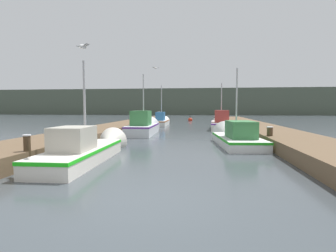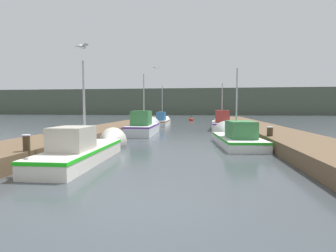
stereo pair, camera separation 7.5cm
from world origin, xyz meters
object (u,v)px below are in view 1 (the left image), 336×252
at_px(mooring_piling_2, 27,151).
at_px(channel_buoy, 190,120).
at_px(fishing_boat_0, 90,148).
at_px(fishing_boat_3, 221,123).
at_px(mooring_piling_1, 159,117).
at_px(fishing_boat_4, 162,121).
at_px(mooring_piling_0, 270,137).
at_px(seagull_lead, 83,47).
at_px(fishing_boat_1, 235,137).
at_px(fishing_boat_2, 144,126).
at_px(seagull_1, 156,68).

height_order(mooring_piling_2, channel_buoy, mooring_piling_2).
height_order(fishing_boat_0, mooring_piling_2, fishing_boat_0).
relative_size(fishing_boat_3, mooring_piling_1, 4.29).
height_order(fishing_boat_4, mooring_piling_1, fishing_boat_4).
xyz_separation_m(mooring_piling_0, seagull_lead, (-6.79, -5.35, 3.21)).
height_order(fishing_boat_1, fishing_boat_2, fishing_boat_2).
xyz_separation_m(fishing_boat_2, mooring_piling_1, (-1.27, 15.13, 0.18)).
bearing_deg(mooring_piling_0, fishing_boat_0, -153.88).
xyz_separation_m(mooring_piling_0, mooring_piling_1, (-8.62, 20.88, 0.21)).
xyz_separation_m(fishing_boat_4, channel_buoy, (2.76, 9.13, -0.26)).
bearing_deg(seagull_1, fishing_boat_4, -127.78).
height_order(mooring_piling_1, mooring_piling_2, mooring_piling_1).
height_order(fishing_boat_4, channel_buoy, fishing_boat_4).
bearing_deg(channel_buoy, fishing_boat_0, -95.50).
bearing_deg(mooring_piling_1, seagull_lead, -86.01).
distance_m(fishing_boat_4, mooring_piling_2, 20.79).
distance_m(fishing_boat_2, seagull_lead, 11.56).
relative_size(mooring_piling_0, seagull_lead, 1.87).
bearing_deg(fishing_boat_4, fishing_boat_0, -91.00).
distance_m(fishing_boat_2, mooring_piling_0, 9.34).
relative_size(fishing_boat_3, mooring_piling_2, 5.68).
xyz_separation_m(mooring_piling_2, seagull_lead, (1.83, 0.12, 3.17)).
xyz_separation_m(fishing_boat_2, seagull_1, (0.61, 1.55, 4.43)).
bearing_deg(mooring_piling_0, fishing_boat_2, 141.97).
height_order(mooring_piling_1, seagull_lead, seagull_lead).
bearing_deg(fishing_boat_1, fishing_boat_2, 134.88).
bearing_deg(mooring_piling_2, fishing_boat_4, 86.75).
bearing_deg(fishing_boat_0, seagull_lead, -73.06).
bearing_deg(seagull_1, channel_buoy, -139.63).
xyz_separation_m(fishing_boat_0, seagull_lead, (0.59, -1.73, 3.33)).
bearing_deg(channel_buoy, seagull_1, -96.87).
relative_size(fishing_boat_4, mooring_piling_2, 5.48).
height_order(fishing_boat_0, channel_buoy, fishing_boat_0).
height_order(fishing_boat_2, mooring_piling_2, fishing_boat_2).
xyz_separation_m(fishing_boat_0, seagull_1, (0.64, 10.92, 4.58)).
bearing_deg(mooring_piling_1, fishing_boat_0, -87.11).
bearing_deg(seagull_1, fishing_boat_2, 25.83).
height_order(fishing_boat_3, fishing_boat_4, fishing_boat_4).
height_order(fishing_boat_2, seagull_1, seagull_1).
bearing_deg(mooring_piling_0, mooring_piling_1, 112.44).
bearing_deg(mooring_piling_0, mooring_piling_2, -147.60).
height_order(fishing_boat_0, fishing_boat_2, fishing_boat_2).
height_order(fishing_boat_2, mooring_piling_0, fishing_boat_2).
xyz_separation_m(fishing_boat_2, mooring_piling_2, (-1.27, -11.22, 0.01)).
distance_m(fishing_boat_0, fishing_boat_3, 15.35).
distance_m(fishing_boat_1, fishing_boat_3, 9.61).
distance_m(fishing_boat_1, mooring_piling_2, 9.56).
bearing_deg(fishing_boat_2, mooring_piling_1, 92.95).
distance_m(fishing_boat_2, channel_buoy, 18.85).
bearing_deg(seagull_lead, seagull_1, -58.43).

